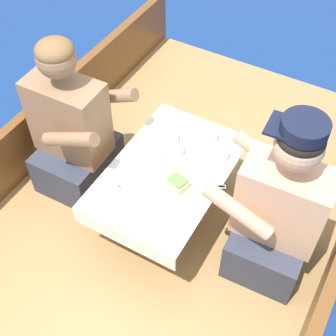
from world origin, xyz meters
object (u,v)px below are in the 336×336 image
at_px(sandwich, 178,183).
at_px(coffee_cup_port, 112,188).
at_px(person_port, 73,132).
at_px(tin_can, 178,150).
at_px(person_starboard, 278,213).
at_px(coffee_cup_starboard, 156,155).

xyz_separation_m(sandwich, coffee_cup_port, (-0.26, -0.18, -0.00)).
bearing_deg(person_port, tin_can, 13.91).
height_order(person_port, person_starboard, person_starboard).
distance_m(person_port, person_starboard, 1.16).
relative_size(sandwich, tin_can, 1.88).
bearing_deg(person_starboard, coffee_cup_port, 16.54).
bearing_deg(person_starboard, coffee_cup_starboard, -4.62).
xyz_separation_m(person_starboard, coffee_cup_starboard, (-0.67, 0.02, 0.02)).
height_order(person_starboard, coffee_cup_starboard, person_starboard).
distance_m(person_starboard, tin_can, 0.61).
relative_size(sandwich, coffee_cup_port, 1.42).
bearing_deg(coffee_cup_starboard, person_port, -173.05).
height_order(person_port, sandwich, person_port).
xyz_separation_m(sandwich, tin_can, (-0.11, 0.20, -0.00)).
distance_m(coffee_cup_port, tin_can, 0.41).
bearing_deg(sandwich, tin_can, 118.71).
bearing_deg(sandwich, person_starboard, 9.45).
distance_m(coffee_cup_port, coffee_cup_starboard, 0.30).
distance_m(person_port, coffee_cup_starboard, 0.50).
xyz_separation_m(person_port, person_starboard, (1.16, 0.04, 0.01)).
bearing_deg(sandwich, person_port, 176.40).
distance_m(sandwich, coffee_cup_port, 0.32).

